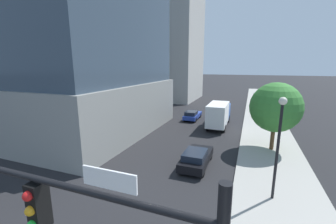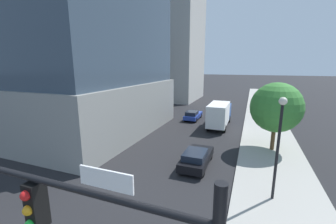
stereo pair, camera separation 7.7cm
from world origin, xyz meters
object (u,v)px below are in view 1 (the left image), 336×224
(car_blue, at_px, (192,115))
(box_truck, at_px, (219,113))
(street_tree, at_px, (276,107))
(car_black, at_px, (196,158))
(street_lamp, at_px, (279,135))
(construction_building, at_px, (168,21))

(car_blue, bearing_deg, box_truck, -30.90)
(street_tree, relative_size, car_black, 1.36)
(street_lamp, height_order, car_black, street_lamp)
(box_truck, bearing_deg, street_tree, -47.89)
(construction_building, height_order, car_black, construction_building)
(car_blue, bearing_deg, street_lamp, -61.50)
(car_black, relative_size, box_truck, 0.62)
(construction_building, height_order, car_blue, construction_building)
(car_blue, relative_size, box_truck, 0.61)
(street_lamp, relative_size, car_blue, 1.34)
(street_tree, xyz_separation_m, car_blue, (-10.05, 9.00, -3.47))
(street_tree, relative_size, car_blue, 1.39)
(street_lamp, xyz_separation_m, street_tree, (0.55, 8.50, 0.06))
(car_black, bearing_deg, street_tree, 44.16)
(construction_building, height_order, street_lamp, construction_building)
(car_black, bearing_deg, street_lamp, -27.65)
(street_lamp, bearing_deg, construction_building, 119.65)
(street_lamp, distance_m, box_truck, 16.09)
(street_lamp, relative_size, street_tree, 0.97)
(construction_building, xyz_separation_m, street_lamp, (20.56, -36.11, -13.75))
(construction_building, relative_size, box_truck, 5.71)
(construction_building, distance_m, car_blue, 27.63)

